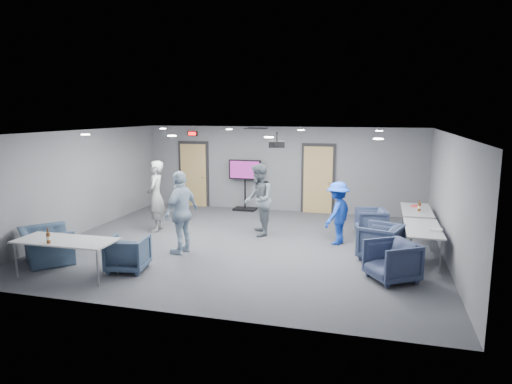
% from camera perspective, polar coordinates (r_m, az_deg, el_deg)
% --- Properties ---
extents(floor, '(9.00, 9.00, 0.00)m').
position_cam_1_polar(floor, '(11.12, -1.29, -6.52)').
color(floor, '#3B3E43').
rests_on(floor, ground).
extents(ceiling, '(9.00, 9.00, 0.00)m').
position_cam_1_polar(ceiling, '(10.67, -1.34, 7.52)').
color(ceiling, white).
rests_on(ceiling, wall_back).
extents(wall_back, '(9.00, 0.02, 2.70)m').
position_cam_1_polar(wall_back, '(14.65, 3.14, 2.87)').
color(wall_back, slate).
rests_on(wall_back, floor).
extents(wall_front, '(9.00, 0.02, 2.70)m').
position_cam_1_polar(wall_front, '(7.15, -10.49, -4.83)').
color(wall_front, slate).
rests_on(wall_front, floor).
extents(wall_left, '(0.02, 8.00, 2.70)m').
position_cam_1_polar(wall_left, '(12.83, -20.97, 1.21)').
color(wall_left, slate).
rests_on(wall_left, floor).
extents(wall_right, '(0.02, 8.00, 2.70)m').
position_cam_1_polar(wall_right, '(10.48, 22.99, -0.75)').
color(wall_right, slate).
rests_on(wall_right, floor).
extents(door_left, '(1.06, 0.17, 2.24)m').
position_cam_1_polar(door_left, '(15.55, -7.79, 2.16)').
color(door_left, black).
rests_on(door_left, wall_back).
extents(door_right, '(1.06, 0.17, 2.24)m').
position_cam_1_polar(door_right, '(14.45, 7.75, 1.57)').
color(door_right, black).
rests_on(door_right, wall_back).
extents(exit_sign, '(0.32, 0.08, 0.16)m').
position_cam_1_polar(exit_sign, '(15.40, -7.94, 7.25)').
color(exit_sign, black).
rests_on(exit_sign, wall_back).
extents(hvac_diffuser, '(0.60, 0.60, 0.03)m').
position_cam_1_polar(hvac_diffuser, '(13.50, 0.02, 7.97)').
color(hvac_diffuser, black).
rests_on(hvac_diffuser, ceiling).
extents(downlights, '(6.18, 3.78, 0.02)m').
position_cam_1_polar(downlights, '(10.67, -1.34, 7.44)').
color(downlights, white).
rests_on(downlights, ceiling).
extents(person_a, '(0.60, 0.77, 1.89)m').
position_cam_1_polar(person_a, '(12.42, -12.42, -0.52)').
color(person_a, gray).
rests_on(person_a, floor).
extents(person_b, '(0.95, 1.08, 1.86)m').
position_cam_1_polar(person_b, '(11.71, 0.31, -0.99)').
color(person_b, slate).
rests_on(person_b, floor).
extents(person_c, '(0.69, 1.17, 1.87)m').
position_cam_1_polar(person_c, '(10.37, -9.30, -2.52)').
color(person_c, '#9EB5CB').
rests_on(person_c, floor).
extents(person_d, '(0.90, 1.12, 1.52)m').
position_cam_1_polar(person_d, '(11.14, 10.16, -2.61)').
color(person_d, '#1C42B6').
rests_on(person_d, floor).
extents(chair_right_a, '(0.90, 0.89, 0.70)m').
position_cam_1_polar(chair_right_a, '(12.16, 14.18, -3.68)').
color(chair_right_a, '#384462').
rests_on(chair_right_a, floor).
extents(chair_right_b, '(1.07, 1.05, 0.78)m').
position_cam_1_polar(chair_right_b, '(10.28, 15.26, -6.02)').
color(chair_right_b, '#35415C').
rests_on(chair_right_b, floor).
extents(chair_right_c, '(1.15, 1.14, 0.76)m').
position_cam_1_polar(chair_right_c, '(9.07, 16.62, -8.28)').
color(chair_right_c, '#323B57').
rests_on(chair_right_c, floor).
extents(chair_front_a, '(0.87, 0.89, 0.70)m').
position_cam_1_polar(chair_front_a, '(9.60, -15.73, -7.41)').
color(chair_front_a, '#384860').
rests_on(chair_front_a, floor).
extents(chair_front_b, '(1.49, 1.48, 0.73)m').
position_cam_1_polar(chair_front_b, '(10.70, -24.74, -6.10)').
color(chair_front_b, '#36485D').
rests_on(chair_front_b, floor).
extents(table_right_a, '(0.72, 1.72, 0.73)m').
position_cam_1_polar(table_right_a, '(12.23, 19.41, -2.27)').
color(table_right_a, silver).
rests_on(table_right_a, floor).
extents(table_right_b, '(0.73, 1.75, 0.73)m').
position_cam_1_polar(table_right_b, '(10.39, 20.13, -4.43)').
color(table_right_b, silver).
rests_on(table_right_b, floor).
extents(table_front_left, '(1.95, 0.83, 0.73)m').
position_cam_1_polar(table_front_left, '(9.57, -22.69, -5.77)').
color(table_front_left, silver).
rests_on(table_front_left, floor).
extents(bottle_front, '(0.08, 0.08, 0.29)m').
position_cam_1_polar(bottle_front, '(9.41, -24.53, -5.23)').
color(bottle_front, '#5D2D10').
rests_on(bottle_front, table_front_left).
extents(bottle_right, '(0.08, 0.08, 0.29)m').
position_cam_1_polar(bottle_right, '(12.00, 19.74, -1.77)').
color(bottle_right, '#5D2D10').
rests_on(bottle_right, table_right_a).
extents(snack_box, '(0.24, 0.21, 0.05)m').
position_cam_1_polar(snack_box, '(12.52, 19.35, -1.67)').
color(snack_box, red).
rests_on(snack_box, table_right_a).
extents(wrapper, '(0.28, 0.23, 0.05)m').
position_cam_1_polar(wrapper, '(10.12, 21.58, -4.45)').
color(wrapper, silver).
rests_on(wrapper, table_right_b).
extents(tv_stand, '(1.07, 0.51, 1.65)m').
position_cam_1_polar(tv_stand, '(14.75, -1.39, 1.29)').
color(tv_stand, black).
rests_on(tv_stand, floor).
extents(projector, '(0.42, 0.39, 0.36)m').
position_cam_1_polar(projector, '(10.88, 2.63, 5.99)').
color(projector, black).
rests_on(projector, ceiling).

